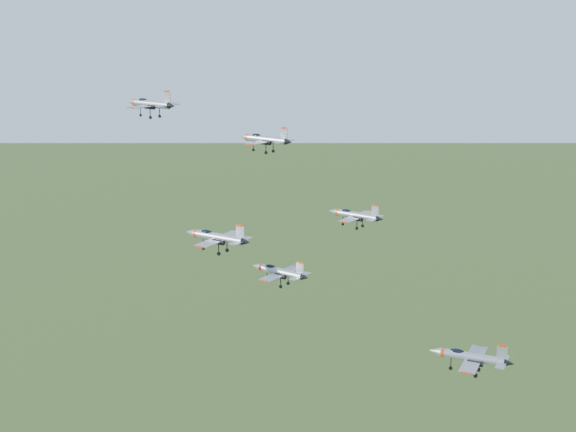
% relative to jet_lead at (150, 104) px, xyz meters
% --- Properties ---
extents(jet_lead, '(12.38, 10.57, 3.39)m').
position_rel_jet_lead_xyz_m(jet_lead, '(0.00, 0.00, 0.00)').
color(jet_lead, '#999CA4').
extents(jet_left_high, '(11.10, 9.42, 3.01)m').
position_rel_jet_lead_xyz_m(jet_left_high, '(24.71, -5.17, -4.53)').
color(jet_left_high, '#999CA4').
extents(jet_right_high, '(11.81, 9.92, 3.17)m').
position_rel_jet_lead_xyz_m(jet_right_high, '(24.99, -25.41, -16.34)').
color(jet_right_high, '#999CA4').
extents(jet_left_low, '(10.45, 8.86, 2.83)m').
position_rel_jet_lead_xyz_m(jet_left_low, '(40.68, -4.89, -16.43)').
color(jet_left_low, '#999CA4').
extents(jet_right_low, '(10.36, 8.80, 2.81)m').
position_rel_jet_lead_xyz_m(jet_right_low, '(34.26, -23.52, -21.30)').
color(jet_right_low, '#999CA4').
extents(jet_trail, '(13.44, 11.11, 3.59)m').
position_rel_jet_lead_xyz_m(jet_trail, '(61.43, -10.71, -36.25)').
color(jet_trail, '#999CA4').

